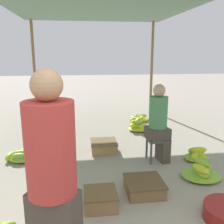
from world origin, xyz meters
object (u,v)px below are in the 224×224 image
object	(u,v)px
vendor_foreground	(52,181)
banana_pile_left_0	(54,135)
banana_pile_left_3	(22,155)
vendor_seated	(159,122)
banana_pile_right_2	(138,126)
banana_pile_right_3	(197,155)
crate_near	(100,199)
banana_pile_right_0	(201,173)
banana_pile_right_1	(139,119)
crate_mid	(144,186)
crate_far	(104,146)
banana_pile_left_2	(57,143)
stool	(157,142)

from	to	relation	value
vendor_foreground	banana_pile_left_0	world-z (taller)	vendor_foreground
vendor_foreground	banana_pile_left_3	bearing A→B (deg)	108.02
vendor_seated	banana_pile_right_2	xyz separation A→B (m)	(0.05, 1.68, -0.56)
banana_pile_right_3	crate_near	size ratio (longest dim) A/B	1.07
banana_pile_right_0	banana_pile_right_3	distance (m)	0.66
banana_pile_left_0	banana_pile_right_1	world-z (taller)	banana_pile_left_0
banana_pile_right_1	banana_pile_right_2	size ratio (longest dim) A/B	1.14
banana_pile_left_0	banana_pile_right_1	xyz separation A→B (m)	(2.15, 1.17, -0.02)
vendor_foreground	banana_pile_right_0	bearing A→B (deg)	36.34
banana_pile_left_3	crate_mid	bearing A→B (deg)	-35.25
banana_pile_left_3	crate_far	xyz separation A→B (m)	(1.43, 0.20, 0.02)
vendor_foreground	banana_pile_right_2	world-z (taller)	vendor_foreground
banana_pile_left_3	banana_pile_right_1	size ratio (longest dim) A/B	0.95
crate_mid	banana_pile_left_2	bearing A→B (deg)	126.42
banana_pile_left_3	stool	bearing A→B (deg)	-7.93
banana_pile_right_2	crate_mid	distance (m)	2.70
crate_mid	crate_far	world-z (taller)	crate_far
crate_near	banana_pile_left_0	bearing A→B (deg)	107.11
banana_pile_left_0	crate_mid	xyz separation A→B (m)	(1.38, -2.32, 0.01)
vendor_seated	crate_near	distance (m)	1.71
vendor_foreground	banana_pile_right_2	xyz separation A→B (m)	(1.55, 3.81, -0.76)
banana_pile_left_0	banana_pile_left_3	size ratio (longest dim) A/B	1.07
banana_pile_left_0	banana_pile_right_1	size ratio (longest dim) A/B	1.02
banana_pile_left_3	banana_pile_right_0	bearing A→B (deg)	-20.71
stool	crate_far	distance (m)	1.02
crate_near	crate_far	xyz separation A→B (m)	(0.21, 1.71, -0.00)
crate_near	crate_mid	distance (m)	0.64
banana_pile_right_2	crate_near	xyz separation A→B (m)	(-1.13, -2.87, -0.02)
banana_pile_right_2	crate_far	world-z (taller)	banana_pile_right_2
vendor_foreground	banana_pile_right_1	size ratio (longest dim) A/B	2.84
banana_pile_left_0	banana_pile_right_3	xyz separation A→B (m)	(2.53, -1.45, 0.01)
vendor_seated	crate_mid	world-z (taller)	vendor_seated
banana_pile_right_0	banana_pile_right_2	size ratio (longest dim) A/B	1.11
vendor_seated	crate_mid	bearing A→B (deg)	-116.79
stool	banana_pile_right_3	world-z (taller)	stool
vendor_foreground	stool	distance (m)	2.65
banana_pile_left_3	banana_pile_right_2	xyz separation A→B (m)	(2.35, 1.36, 0.04)
vendor_foreground	vendor_seated	size ratio (longest dim) A/B	1.30
banana_pile_right_3	banana_pile_left_2	bearing A→B (deg)	161.06
banana_pile_left_0	banana_pile_right_3	distance (m)	2.92
stool	banana_pile_right_0	world-z (taller)	stool
banana_pile_right_3	crate_far	bearing A→B (deg)	158.31
vendor_foreground	banana_pile_right_1	world-z (taller)	vendor_foreground
crate_near	banana_pile_right_0	bearing A→B (deg)	17.71
banana_pile_left_0	banana_pile_right_1	distance (m)	2.44
banana_pile_right_1	banana_pile_right_2	bearing A→B (deg)	-105.14
vendor_foreground	banana_pile_right_3	distance (m)	3.07
vendor_seated	banana_pile_left_0	distance (m)	2.38
banana_pile_left_0	vendor_seated	bearing A→B (deg)	-36.17
stool	crate_mid	world-z (taller)	stool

